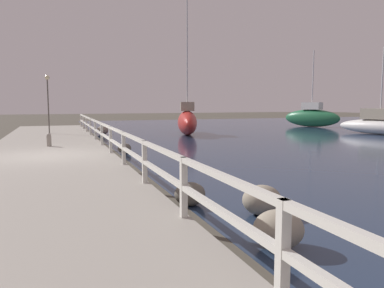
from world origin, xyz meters
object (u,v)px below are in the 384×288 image
(mooring_bollard, at_px, (49,140))
(sailboat_green, at_px, (312,117))
(sailboat_white, at_px, (380,125))
(dock_lamp, at_px, (48,90))
(sailboat_red, at_px, (187,121))

(mooring_bollard, xyz_separation_m, sailboat_green, (20.77, 9.98, 0.33))
(sailboat_white, bearing_deg, dock_lamp, 151.39)
(dock_lamp, distance_m, sailboat_green, 21.14)
(dock_lamp, bearing_deg, sailboat_white, -14.47)
(sailboat_green, distance_m, sailboat_white, 8.09)
(mooring_bollard, distance_m, sailboat_red, 10.24)
(dock_lamp, xyz_separation_m, sailboat_white, (19.92, -5.14, -2.11))
(mooring_bollard, xyz_separation_m, sailboat_red, (8.20, 6.13, 0.35))
(sailboat_green, bearing_deg, sailboat_white, -121.50)
(dock_lamp, distance_m, sailboat_red, 8.54)
(mooring_bollard, distance_m, dock_lamp, 7.43)
(dock_lamp, xyz_separation_m, sailboat_red, (8.27, -0.96, -1.89))
(mooring_bollard, relative_size, sailboat_green, 0.09)
(mooring_bollard, distance_m, sailboat_white, 19.94)
(mooring_bollard, bearing_deg, sailboat_red, 36.79)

